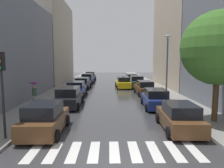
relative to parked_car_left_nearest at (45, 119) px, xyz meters
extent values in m
cube|color=#373739|center=(3.79, 19.46, -0.82)|extent=(28.00, 72.00, 0.04)
cube|color=gray|center=(-2.71, 19.46, -0.73)|extent=(3.00, 72.00, 0.15)
cube|color=gray|center=(10.29, 19.46, -0.73)|extent=(3.00, 72.00, 0.15)
cube|color=silver|center=(0.19, -2.39, -0.80)|extent=(0.45, 2.20, 0.01)
cube|color=silver|center=(1.09, -2.39, -0.80)|extent=(0.45, 2.20, 0.01)
cube|color=silver|center=(1.99, -2.39, -0.80)|extent=(0.45, 2.20, 0.01)
cube|color=silver|center=(2.89, -2.39, -0.80)|extent=(0.45, 2.20, 0.01)
cube|color=silver|center=(3.79, -2.39, -0.80)|extent=(0.45, 2.20, 0.01)
cube|color=silver|center=(4.69, -2.39, -0.80)|extent=(0.45, 2.20, 0.01)
cube|color=silver|center=(5.59, -2.39, -0.80)|extent=(0.45, 2.20, 0.01)
cube|color=silver|center=(6.49, -2.39, -0.80)|extent=(0.45, 2.20, 0.01)
cube|color=silver|center=(7.39, -2.39, -0.80)|extent=(0.45, 2.20, 0.01)
cube|color=#9E9384|center=(-7.21, 26.74, 6.43)|extent=(6.00, 16.28, 14.46)
cube|color=#B2A38C|center=(14.79, 19.97, 6.74)|extent=(6.00, 14.55, 15.08)
cube|color=brown|center=(0.00, 0.06, -0.20)|extent=(1.90, 4.08, 0.85)
cube|color=black|center=(0.00, -0.15, 0.57)|extent=(1.67, 2.25, 0.70)
cylinder|color=black|center=(-0.95, 1.40, -0.48)|extent=(0.22, 0.64, 0.64)
cylinder|color=black|center=(0.95, 1.40, -0.48)|extent=(0.22, 0.64, 0.64)
cylinder|color=black|center=(-0.95, -1.29, -0.48)|extent=(0.22, 0.64, 0.64)
cylinder|color=black|center=(0.95, -1.29, -0.48)|extent=(0.22, 0.64, 0.64)
cube|color=black|center=(0.07, 6.77, -0.20)|extent=(1.98, 4.79, 0.84)
cube|color=black|center=(0.07, 6.53, 0.56)|extent=(1.73, 2.64, 0.69)
cylinder|color=black|center=(-0.91, 8.34, -0.48)|extent=(0.23, 0.64, 0.64)
cylinder|color=black|center=(1.03, 8.36, -0.48)|extent=(0.23, 0.64, 0.64)
cylinder|color=black|center=(-0.89, 5.19, -0.48)|extent=(0.23, 0.64, 0.64)
cylinder|color=black|center=(1.05, 5.21, -0.48)|extent=(0.23, 0.64, 0.64)
cube|color=navy|center=(-0.12, 12.10, -0.22)|extent=(1.95, 4.26, 0.81)
cube|color=black|center=(-0.11, 11.89, 0.52)|extent=(1.70, 2.35, 0.67)
cylinder|color=black|center=(-1.08, 13.49, -0.48)|extent=(0.23, 0.64, 0.64)
cylinder|color=black|center=(0.82, 13.51, -0.48)|extent=(0.23, 0.64, 0.64)
cylinder|color=black|center=(-1.05, 10.69, -0.48)|extent=(0.23, 0.64, 0.64)
cylinder|color=black|center=(0.85, 10.71, -0.48)|extent=(0.23, 0.64, 0.64)
cube|color=black|center=(-0.12, 18.16, -0.24)|extent=(2.06, 4.56, 0.77)
cube|color=black|center=(-0.13, 17.94, 0.46)|extent=(1.74, 2.54, 0.63)
cylinder|color=black|center=(-0.96, 19.68, -0.48)|extent=(0.25, 0.65, 0.64)
cylinder|color=black|center=(0.87, 19.59, -0.48)|extent=(0.25, 0.65, 0.64)
cylinder|color=black|center=(-1.11, 16.73, -0.48)|extent=(0.25, 0.65, 0.64)
cylinder|color=black|center=(0.73, 16.64, -0.48)|extent=(0.25, 0.65, 0.64)
cube|color=navy|center=(-0.07, 24.40, -0.20)|extent=(1.99, 4.26, 0.84)
cube|color=black|center=(-0.08, 24.19, 0.56)|extent=(1.71, 2.36, 0.69)
cylinder|color=black|center=(-0.96, 25.82, -0.48)|extent=(0.24, 0.65, 0.64)
cylinder|color=black|center=(0.90, 25.76, -0.48)|extent=(0.24, 0.65, 0.64)
cylinder|color=black|center=(-1.05, 23.04, -0.48)|extent=(0.24, 0.65, 0.64)
cylinder|color=black|center=(0.81, 22.98, -0.48)|extent=(0.24, 0.65, 0.64)
cube|color=black|center=(-0.05, 29.94, -0.21)|extent=(1.88, 4.41, 0.84)
cube|color=black|center=(-0.06, 29.72, 0.55)|extent=(1.62, 2.44, 0.68)
cylinder|color=black|center=(-0.92, 31.40, -0.48)|extent=(0.23, 0.64, 0.64)
cylinder|color=black|center=(0.87, 31.37, -0.48)|extent=(0.23, 0.64, 0.64)
cylinder|color=black|center=(-0.97, 28.51, -0.48)|extent=(0.23, 0.64, 0.64)
cylinder|color=black|center=(0.82, 28.48, -0.48)|extent=(0.23, 0.64, 0.64)
cube|color=brown|center=(7.64, 0.44, -0.23)|extent=(1.99, 4.26, 0.79)
cube|color=black|center=(7.63, 0.23, 0.48)|extent=(1.70, 2.36, 0.64)
cylinder|color=black|center=(6.76, 1.86, -0.48)|extent=(0.24, 0.65, 0.64)
cylinder|color=black|center=(8.61, 1.79, -0.48)|extent=(0.24, 0.65, 0.64)
cylinder|color=black|center=(6.67, -0.91, -0.48)|extent=(0.24, 0.65, 0.64)
cylinder|color=black|center=(8.51, -0.97, -0.48)|extent=(0.24, 0.65, 0.64)
cube|color=navy|center=(7.55, 6.16, -0.23)|extent=(2.03, 4.36, 0.79)
cube|color=black|center=(7.54, 5.94, 0.49)|extent=(1.74, 2.42, 0.64)
cylinder|color=black|center=(6.66, 7.61, -0.48)|extent=(0.24, 0.65, 0.64)
cylinder|color=black|center=(8.54, 7.55, -0.48)|extent=(0.24, 0.65, 0.64)
cylinder|color=black|center=(6.56, 4.77, -0.48)|extent=(0.24, 0.65, 0.64)
cylinder|color=black|center=(8.44, 4.71, -0.48)|extent=(0.24, 0.65, 0.64)
cube|color=brown|center=(7.78, 12.91, -0.23)|extent=(1.94, 4.52, 0.79)
cube|color=black|center=(7.79, 12.69, 0.49)|extent=(1.66, 2.51, 0.65)
cylinder|color=black|center=(6.84, 14.35, -0.48)|extent=(0.24, 0.65, 0.64)
cylinder|color=black|center=(8.62, 14.41, -0.48)|extent=(0.24, 0.65, 0.64)
cylinder|color=black|center=(6.94, 11.41, -0.48)|extent=(0.24, 0.65, 0.64)
cylinder|color=black|center=(8.73, 11.47, -0.48)|extent=(0.24, 0.65, 0.64)
cube|color=#474C51|center=(7.70, 19.37, -0.21)|extent=(2.01, 4.34, 0.84)
cube|color=black|center=(7.70, 19.15, 0.56)|extent=(1.74, 2.39, 0.69)
cylinder|color=black|center=(6.75, 20.81, -0.48)|extent=(0.23, 0.64, 0.64)
cylinder|color=black|center=(8.70, 20.78, -0.48)|extent=(0.23, 0.64, 0.64)
cylinder|color=black|center=(6.71, 17.96, -0.48)|extent=(0.23, 0.64, 0.64)
cylinder|color=black|center=(8.65, 17.93, -0.48)|extent=(0.23, 0.64, 0.64)
cube|color=brown|center=(7.65, 25.47, -0.24)|extent=(2.05, 4.71, 0.76)
cube|color=black|center=(7.66, 25.24, 0.45)|extent=(1.73, 2.62, 0.62)
cylinder|color=black|center=(6.66, 26.95, -0.48)|extent=(0.25, 0.65, 0.64)
cylinder|color=black|center=(8.49, 27.04, -0.48)|extent=(0.25, 0.65, 0.64)
cylinder|color=black|center=(6.81, 23.91, -0.48)|extent=(0.25, 0.65, 0.64)
cylinder|color=black|center=(8.64, 24.00, -0.48)|extent=(0.25, 0.65, 0.64)
cube|color=yellow|center=(5.65, 18.70, -0.23)|extent=(2.02, 4.57, 0.80)
cube|color=black|center=(5.66, 18.48, 0.50)|extent=(1.72, 2.54, 0.65)
cube|color=#F2EDCC|center=(5.66, 18.48, 0.91)|extent=(0.21, 0.37, 0.18)
cylinder|color=black|center=(4.67, 20.15, -0.48)|extent=(0.24, 0.65, 0.64)
cylinder|color=black|center=(6.51, 20.22, -0.48)|extent=(0.24, 0.65, 0.64)
cylinder|color=black|center=(4.78, 17.18, -0.48)|extent=(0.24, 0.65, 0.64)
cylinder|color=black|center=(6.63, 17.25, -0.48)|extent=(0.24, 0.65, 0.64)
cylinder|color=gray|center=(-2.92, 6.68, -0.24)|extent=(0.28, 0.28, 0.83)
cylinder|color=#38513D|center=(-2.92, 6.68, 0.50)|extent=(0.36, 0.36, 0.65)
sphere|color=tan|center=(-2.92, 6.68, 0.96)|extent=(0.26, 0.26, 0.26)
cone|color=#8C1E8C|center=(-2.92, 6.68, 1.25)|extent=(0.99, 0.99, 0.20)
cylinder|color=#333338|center=(-2.92, 6.68, 0.87)|extent=(0.02, 0.02, 0.75)
cylinder|color=#513823|center=(10.35, 1.66, 0.69)|extent=(0.36, 0.36, 2.69)
sphere|color=#396925|center=(10.35, 1.66, 4.00)|extent=(4.61, 4.61, 4.61)
cylinder|color=black|center=(-1.66, -1.10, 1.05)|extent=(0.12, 0.12, 3.40)
cube|color=black|center=(-1.66, -1.10, 3.20)|extent=(0.30, 0.30, 0.90)
cylinder|color=#595B60|center=(9.34, 9.27, 2.38)|extent=(0.16, 0.16, 6.06)
ellipsoid|color=beige|center=(9.34, 9.27, 5.56)|extent=(0.60, 0.28, 0.24)
camera|label=1|loc=(3.54, -11.25, 3.28)|focal=33.31mm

